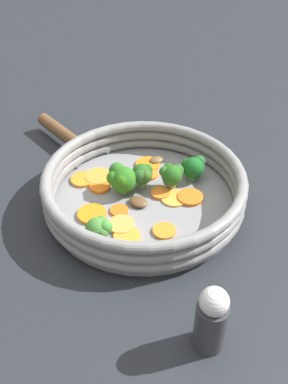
% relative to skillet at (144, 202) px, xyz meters
% --- Properties ---
extents(ground_plane, '(4.00, 4.00, 0.00)m').
position_rel_skillet_xyz_m(ground_plane, '(0.00, 0.00, -0.01)').
color(ground_plane, '#1F2328').
extents(skillet, '(0.32, 0.32, 0.01)m').
position_rel_skillet_xyz_m(skillet, '(0.00, 0.00, 0.00)').
color(skillet, gray).
rests_on(skillet, ground_plane).
extents(skillet_rim_wall, '(0.33, 0.33, 0.06)m').
position_rel_skillet_xyz_m(skillet_rim_wall, '(0.00, 0.00, 0.03)').
color(skillet_rim_wall, gray).
rests_on(skillet_rim_wall, skillet).
extents(skillet_handle, '(0.12, 0.14, 0.03)m').
position_rel_skillet_xyz_m(skillet_handle, '(0.16, 0.18, 0.02)').
color(skillet_handle, brown).
rests_on(skillet_handle, skillet).
extents(skillet_rivet_left, '(0.01, 0.01, 0.01)m').
position_rel_skillet_xyz_m(skillet_rivet_left, '(0.12, 0.09, 0.01)').
color(skillet_rivet_left, gray).
rests_on(skillet_rivet_left, skillet).
extents(skillet_rivet_right, '(0.01, 0.01, 0.01)m').
position_rel_skillet_xyz_m(skillet_rivet_right, '(0.07, 0.14, 0.01)').
color(skillet_rivet_right, gray).
rests_on(skillet_rivet_right, skillet).
extents(carrot_slice_0, '(0.06, 0.06, 0.01)m').
position_rel_skillet_xyz_m(carrot_slice_0, '(0.01, -0.08, 0.01)').
color(carrot_slice_0, orange).
rests_on(carrot_slice_0, skillet).
extents(carrot_slice_1, '(0.06, 0.06, 0.00)m').
position_rel_skillet_xyz_m(carrot_slice_1, '(0.03, 0.11, 0.01)').
color(carrot_slice_1, orange).
rests_on(carrot_slice_1, skillet).
extents(carrot_slice_2, '(0.06, 0.06, 0.00)m').
position_rel_skillet_xyz_m(carrot_slice_2, '(-0.09, 0.01, 0.01)').
color(carrot_slice_2, orange).
rests_on(carrot_slice_2, skillet).
extents(carrot_slice_3, '(0.05, 0.05, 0.01)m').
position_rel_skillet_xyz_m(carrot_slice_3, '(0.02, 0.08, 0.01)').
color(carrot_slice_3, orange).
rests_on(carrot_slice_3, skillet).
extents(carrot_slice_4, '(0.04, 0.04, 0.01)m').
position_rel_skillet_xyz_m(carrot_slice_4, '(-0.07, 0.03, 0.01)').
color(carrot_slice_4, '#F99142').
rests_on(carrot_slice_4, skillet).
extents(carrot_slice_5, '(0.05, 0.05, 0.01)m').
position_rel_skillet_xyz_m(carrot_slice_5, '(0.04, 0.09, 0.01)').
color(carrot_slice_5, orange).
rests_on(carrot_slice_5, skillet).
extents(carrot_slice_6, '(0.04, 0.04, 0.01)m').
position_rel_skillet_xyz_m(carrot_slice_6, '(0.02, -0.03, 0.01)').
color(carrot_slice_6, orange).
rests_on(carrot_slice_6, skillet).
extents(carrot_slice_7, '(0.05, 0.05, 0.00)m').
position_rel_skillet_xyz_m(carrot_slice_7, '(0.07, 0.00, 0.01)').
color(carrot_slice_7, orange).
rests_on(carrot_slice_7, skillet).
extents(carrot_slice_8, '(0.06, 0.06, 0.00)m').
position_rel_skillet_xyz_m(carrot_slice_8, '(0.01, -0.05, 0.01)').
color(carrot_slice_8, '#F19B3A').
rests_on(carrot_slice_8, skillet).
extents(carrot_slice_9, '(0.03, 0.03, 0.00)m').
position_rel_skillet_xyz_m(carrot_slice_9, '(-0.04, 0.04, 0.01)').
color(carrot_slice_9, orange).
rests_on(carrot_slice_9, skillet).
extents(carrot_slice_10, '(0.06, 0.06, 0.00)m').
position_rel_skillet_xyz_m(carrot_slice_10, '(0.10, 0.01, 0.01)').
color(carrot_slice_10, orange).
rests_on(carrot_slice_10, skillet).
extents(carrot_slice_11, '(0.06, 0.06, 0.01)m').
position_rel_skillet_xyz_m(carrot_slice_11, '(-0.05, 0.08, 0.01)').
color(carrot_slice_11, orange).
rests_on(carrot_slice_11, skillet).
extents(carrot_slice_12, '(0.04, 0.04, 0.00)m').
position_rel_skillet_xyz_m(carrot_slice_12, '(-0.07, -0.04, 0.01)').
color(carrot_slice_12, orange).
rests_on(carrot_slice_12, skillet).
extents(broccoli_floret_0, '(0.04, 0.04, 0.04)m').
position_rel_skillet_xyz_m(broccoli_floret_0, '(0.07, -0.08, 0.03)').
color(broccoli_floret_0, '#80A867').
rests_on(broccoli_floret_0, skillet).
extents(broccoli_floret_1, '(0.04, 0.04, 0.05)m').
position_rel_skillet_xyz_m(broccoli_floret_1, '(0.03, 0.01, 0.03)').
color(broccoli_floret_1, '#8DA45C').
rests_on(broccoli_floret_1, skillet).
extents(broccoli_floret_2, '(0.04, 0.04, 0.04)m').
position_rel_skillet_xyz_m(broccoli_floret_2, '(-0.11, 0.05, 0.03)').
color(broccoli_floret_2, '#6A9750').
rests_on(broccoli_floret_2, skillet).
extents(broccoli_floret_3, '(0.04, 0.04, 0.05)m').
position_rel_skillet_xyz_m(broccoli_floret_3, '(0.04, -0.04, 0.03)').
color(broccoli_floret_3, '#69854F').
rests_on(broccoli_floret_3, skillet).
extents(broccoli_floret_4, '(0.05, 0.05, 0.05)m').
position_rel_skillet_xyz_m(broccoli_floret_4, '(0.01, 0.04, 0.04)').
color(broccoli_floret_4, '#7D9D50').
rests_on(broccoli_floret_4, skillet).
extents(mushroom_piece_0, '(0.04, 0.04, 0.01)m').
position_rel_skillet_xyz_m(mushroom_piece_0, '(-0.02, 0.01, 0.01)').
color(mushroom_piece_0, brown).
rests_on(mushroom_piece_0, skillet).
extents(mushroom_piece_1, '(0.03, 0.03, 0.01)m').
position_rel_skillet_xyz_m(mushroom_piece_1, '(0.07, 0.01, 0.01)').
color(mushroom_piece_1, brown).
rests_on(mushroom_piece_1, skillet).
extents(mushroom_piece_2, '(0.03, 0.03, 0.01)m').
position_rel_skillet_xyz_m(mushroom_piece_2, '(0.11, -0.01, 0.01)').
color(mushroom_piece_2, brown).
rests_on(mushroom_piece_2, skillet).
extents(salt_shaker, '(0.04, 0.04, 0.10)m').
position_rel_skillet_xyz_m(salt_shaker, '(-0.25, -0.12, 0.04)').
color(salt_shaker, '#333338').
rests_on(salt_shaker, ground_plane).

